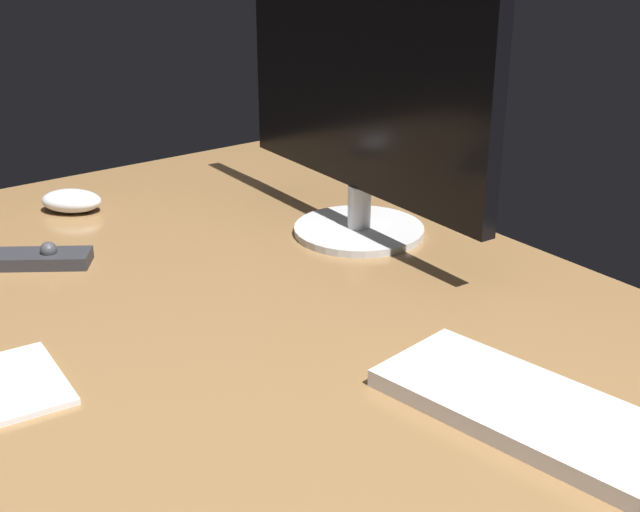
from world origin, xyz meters
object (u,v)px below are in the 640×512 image
(monitor, at_px, (361,105))
(notepad, at_px, (7,386))
(keyboard, at_px, (602,442))
(media_remote, at_px, (23,259))
(computer_mouse, at_px, (71,201))

(monitor, distance_m, notepad, 0.61)
(monitor, distance_m, keyboard, 0.61)
(keyboard, xyz_separation_m, notepad, (-0.43, -0.40, -0.01))
(keyboard, height_order, media_remote, media_remote)
(notepad, bearing_deg, computer_mouse, 151.34)
(keyboard, bearing_deg, monitor, 154.46)
(media_remote, bearing_deg, keyboard, -35.13)
(computer_mouse, xyz_separation_m, notepad, (0.48, -0.26, -0.01))
(keyboard, height_order, computer_mouse, computer_mouse)
(monitor, xyz_separation_m, keyboard, (0.56, -0.17, -0.18))
(monitor, relative_size, notepad, 3.74)
(computer_mouse, xyz_separation_m, media_remote, (0.17, -0.14, -0.01))
(monitor, height_order, computer_mouse, monitor)
(media_remote, bearing_deg, monitor, 12.35)
(computer_mouse, bearing_deg, media_remote, -83.96)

